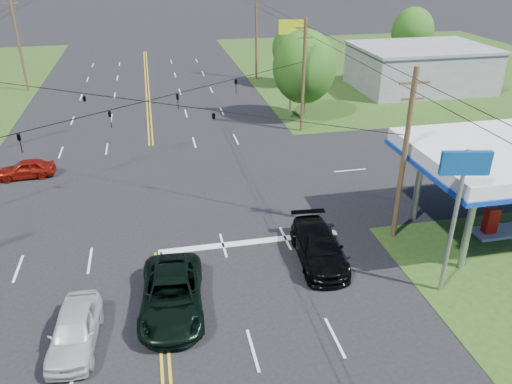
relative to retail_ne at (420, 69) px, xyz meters
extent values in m
plane|color=black|center=(-30.00, -20.00, -2.20)|extent=(280.00, 280.00, 0.00)
cube|color=#254014|center=(5.00, 12.00, -2.20)|extent=(46.00, 48.00, 0.03)
cube|color=silver|center=(-25.00, -28.00, -2.20)|extent=(10.00, 0.50, 0.02)
cube|color=slate|center=(0.00, 0.00, 0.00)|extent=(14.00, 10.00, 4.40)
cylinder|color=#A5A5AA|center=(-15.00, -32.50, 0.12)|extent=(0.36, 0.36, 4.65)
cylinder|color=#A5A5AA|center=(-15.00, -27.50, 0.12)|extent=(0.36, 0.36, 4.65)
cube|color=slate|center=(-10.50, -30.00, -2.10)|extent=(4.00, 1.40, 0.20)
cube|color=maroon|center=(-11.70, -30.00, -1.25)|extent=(0.70, 0.50, 1.50)
cylinder|color=#49381F|center=(-17.00, -29.00, 2.55)|extent=(0.28, 0.28, 9.50)
cube|color=#49381F|center=(-17.00, -29.00, 6.50)|extent=(1.60, 0.12, 0.12)
cube|color=#49381F|center=(-17.00, -29.00, 5.70)|extent=(1.20, 0.10, 0.10)
cylinder|color=#49381F|center=(-17.00, -11.00, 2.55)|extent=(0.28, 0.28, 9.50)
cube|color=#49381F|center=(-17.00, -11.00, 6.50)|extent=(1.60, 0.12, 0.12)
cube|color=#49381F|center=(-17.00, -11.00, 5.70)|extent=(1.20, 0.10, 0.10)
cylinder|color=#49381F|center=(-43.00, 8.00, 2.80)|extent=(0.28, 0.28, 10.00)
cube|color=#49381F|center=(-43.00, 8.00, 7.00)|extent=(1.60, 0.12, 0.12)
cube|color=#49381F|center=(-43.00, 8.00, 6.20)|extent=(1.20, 0.10, 0.10)
cylinder|color=#49381F|center=(-17.00, 8.00, 2.80)|extent=(0.28, 0.28, 10.00)
cube|color=#49381F|center=(-17.00, 8.00, 6.20)|extent=(1.20, 0.10, 0.10)
imported|color=black|center=(-36.50, -24.50, 3.22)|extent=(0.17, 0.21, 1.05)
imported|color=black|center=(-32.08, -21.44, 3.22)|extent=(0.17, 0.21, 1.05)
imported|color=black|center=(-27.92, -18.56, 3.22)|extent=(0.17, 0.21, 1.05)
imported|color=black|center=(-23.50, -15.50, 3.22)|extent=(0.17, 0.21, 1.05)
imported|color=black|center=(-33.90, -17.30, 3.50)|extent=(1.24, 0.26, 0.50)
imported|color=black|center=(-26.10, -22.70, 3.50)|extent=(1.24, 0.26, 0.50)
cylinder|color=black|center=(-17.00, -22.00, 6.70)|extent=(0.04, 100.00, 0.04)
cylinder|color=black|center=(-17.00, -22.00, 6.10)|extent=(0.04, 100.00, 0.04)
cylinder|color=#49381F|center=(-16.00, -8.00, -0.55)|extent=(0.36, 0.36, 3.30)
ellipsoid|color=#1F5316|center=(-16.00, -8.00, 2.67)|extent=(5.70, 5.70, 6.60)
cylinder|color=#49381F|center=(-13.50, 4.00, -0.77)|extent=(0.36, 0.36, 2.86)
ellipsoid|color=#1F5316|center=(-13.50, 4.00, 2.03)|extent=(4.94, 4.94, 5.72)
cylinder|color=#49381F|center=(4.00, 10.00, -0.66)|extent=(0.36, 0.36, 3.08)
ellipsoid|color=#1F5316|center=(4.00, 10.00, 2.35)|extent=(5.32, 5.32, 6.16)
imported|color=black|center=(-29.50, -32.78, -1.38)|extent=(3.20, 6.11, 1.64)
imported|color=black|center=(-21.88, -30.39, -1.41)|extent=(2.62, 5.62, 1.59)
imported|color=silver|center=(-33.50, -34.15, -1.44)|extent=(2.11, 4.57, 1.51)
imported|color=maroon|center=(-38.64, -16.36, -1.55)|extent=(3.91, 1.78, 1.30)
imported|color=#B5B4B9|center=(-6.48, -18.45, -1.54)|extent=(4.71, 2.29, 1.32)
cylinder|color=#A5A5AA|center=(-17.00, -34.00, 1.38)|extent=(0.20, 0.20, 7.17)
cube|color=navy|center=(-17.00, -34.00, 4.37)|extent=(2.11, 0.65, 1.05)
cylinder|color=#A5A5AA|center=(-17.00, -7.24, 2.20)|extent=(0.20, 0.20, 8.81)
cube|color=#CDD716|center=(-17.00, -7.24, 6.01)|extent=(2.42, 0.73, 1.21)
camera|label=1|loc=(-29.53, -50.88, 12.59)|focal=35.00mm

